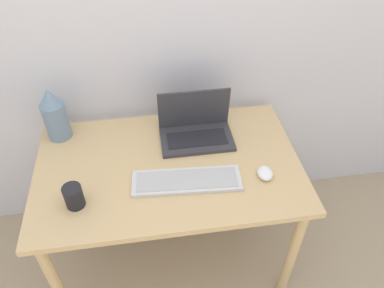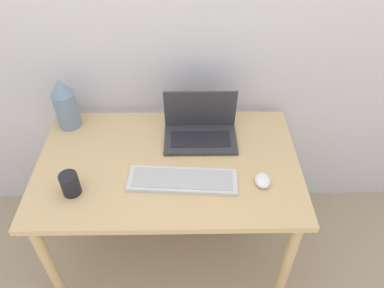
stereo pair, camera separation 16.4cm
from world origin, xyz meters
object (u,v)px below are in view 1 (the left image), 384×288
object	(u,v)px
laptop	(196,128)
mug	(74,196)
vase	(54,114)
mouse	(265,173)
keyboard	(187,181)

from	to	relation	value
laptop	mug	xyz separation A→B (m)	(-0.55, -0.35, 0.00)
laptop	vase	world-z (taller)	vase
mug	laptop	bearing A→B (deg)	32.43
laptop	mouse	size ratio (longest dim) A/B	3.98
mouse	vase	xyz separation A→B (m)	(-0.91, 0.41, 0.12)
keyboard	mouse	size ratio (longest dim) A/B	5.48
mouse	keyboard	bearing A→B (deg)	177.82
vase	mouse	bearing A→B (deg)	-24.13
vase	mug	world-z (taller)	vase
mouse	vase	bearing A→B (deg)	155.87
laptop	vase	distance (m)	0.67
vase	keyboard	bearing A→B (deg)	-34.76
keyboard	vase	distance (m)	0.71
laptop	mug	world-z (taller)	laptop
mouse	mug	bearing A→B (deg)	-177.21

